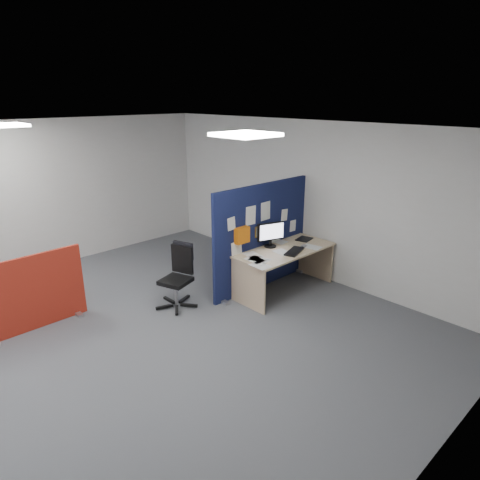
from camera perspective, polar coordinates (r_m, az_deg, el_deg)
floor at (r=5.62m, az=-22.63°, el=-16.20°), size 9.00×9.00×0.00m
ceiling at (r=4.71m, az=-26.80°, el=12.12°), size 9.00×7.00×0.02m
wall_front at (r=2.44m, az=8.91°, el=-27.05°), size 9.00×0.02×2.70m
wall_right at (r=7.61m, az=9.01°, el=5.36°), size 0.02×7.00×2.70m
ceiling_lights at (r=5.44m, az=-25.57°, el=12.62°), size 4.10×4.10×0.04m
navy_divider at (r=7.03m, az=2.99°, el=0.47°), size 2.13×0.30×1.76m
main_desk at (r=7.00m, az=5.71°, el=-2.48°), size 1.73×0.77×0.73m
monitor_main at (r=6.94m, az=4.10°, el=0.87°), size 0.45×0.19×0.41m
keyboard at (r=6.80m, az=7.24°, el=-1.52°), size 0.48×0.32×0.02m
mouse at (r=7.05m, az=8.48°, el=-0.82°), size 0.10×0.07×0.03m
paper_tray at (r=7.43m, az=8.56°, el=0.13°), size 0.32×0.28×0.01m
red_divider at (r=6.51m, az=-25.92°, el=-6.47°), size 1.42×0.30×1.06m
office_chair at (r=6.57m, az=-8.13°, el=-4.17°), size 0.64×0.61×0.96m
desk_papers at (r=6.69m, az=4.31°, el=-1.87°), size 1.43×0.89×0.00m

